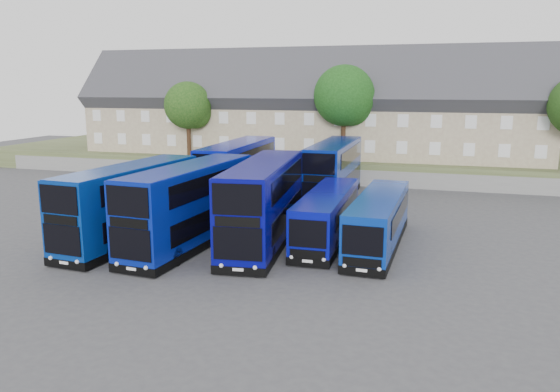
{
  "coord_description": "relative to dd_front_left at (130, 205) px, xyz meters",
  "views": [
    {
      "loc": [
        10.98,
        -26.37,
        9.24
      ],
      "look_at": [
        1.18,
        6.85,
        2.2
      ],
      "focal_mm": 35.0,
      "sensor_mm": 36.0,
      "label": 1
    }
  ],
  "objects": [
    {
      "name": "tree_west",
      "position": [
        -7.27,
        23.53,
        4.81
      ],
      "size": [
        4.8,
        4.8,
        7.65
      ],
      "color": "#382314",
      "rests_on": "earth_bank"
    },
    {
      "name": "dd_rear_left",
      "position": [
        2.15,
        12.47,
        0.1
      ],
      "size": [
        2.95,
        12.02,
        4.76
      ],
      "rotation": [
        0.0,
        0.0,
        0.02
      ],
      "color": "#08139F",
      "rests_on": "ground"
    },
    {
      "name": "earth_bank",
      "position": [
        6.59,
        32.43,
        -1.24
      ],
      "size": [
        80.0,
        20.0,
        2.0
      ],
      "primitive_type": "cube",
      "color": "#4B552F",
      "rests_on": "ground"
    },
    {
      "name": "dd_front_mid",
      "position": [
        3.77,
        0.31,
        0.07
      ],
      "size": [
        3.58,
        11.95,
        4.69
      ],
      "rotation": [
        0.0,
        0.0,
        -0.08
      ],
      "color": "#081C97",
      "rests_on": "ground"
    },
    {
      "name": "coach_east_a",
      "position": [
        11.24,
        3.49,
        -0.78
      ],
      "size": [
        2.5,
        10.94,
        2.98
      ],
      "rotation": [
        0.0,
        0.0,
        0.02
      ],
      "color": "#080DA1",
      "rests_on": "ground"
    },
    {
      "name": "dd_front_left",
      "position": [
        0.0,
        0.0,
        0.0
      ],
      "size": [
        3.56,
        11.62,
        4.55
      ],
      "rotation": [
        0.0,
        0.0,
        -0.08
      ],
      "color": "navy",
      "rests_on": "ground"
    },
    {
      "name": "retaining_wall",
      "position": [
        6.59,
        22.43,
        -1.49
      ],
      "size": [
        70.0,
        0.4,
        1.5
      ],
      "primitive_type": "cube",
      "color": "slate",
      "rests_on": "ground"
    },
    {
      "name": "terrace_row",
      "position": [
        3.59,
        28.43,
        4.36
      ],
      "size": [
        48.0,
        10.4,
        11.2
      ],
      "color": "tan",
      "rests_on": "earth_bank"
    },
    {
      "name": "ground",
      "position": [
        6.59,
        -1.57,
        -2.24
      ],
      "size": [
        120.0,
        120.0,
        0.0
      ],
      "primitive_type": "plane",
      "color": "#404044",
      "rests_on": "ground"
    },
    {
      "name": "coach_east_b",
      "position": [
        14.38,
        2.98,
        -0.75
      ],
      "size": [
        2.67,
        11.18,
        3.04
      ],
      "rotation": [
        0.0,
        0.0,
        -0.03
      ],
      "color": "#0830A1",
      "rests_on": "ground"
    },
    {
      "name": "tree_mid",
      "position": [
        8.73,
        24.03,
        5.83
      ],
      "size": [
        5.76,
        5.76,
        9.18
      ],
      "color": "#382314",
      "rests_on": "earth_bank"
    },
    {
      "name": "dd_front_right",
      "position": [
        7.78,
        1.86,
        0.14
      ],
      "size": [
        4.02,
        12.37,
        4.83
      ],
      "rotation": [
        0.0,
        0.0,
        0.1
      ],
      "color": "#06077E",
      "rests_on": "ground"
    },
    {
      "name": "dd_rear_right",
      "position": [
        9.36,
        15.3,
        0.08
      ],
      "size": [
        2.73,
        11.85,
        4.71
      ],
      "rotation": [
        0.0,
        0.0,
        0.0
      ],
      "color": "navy",
      "rests_on": "ground"
    }
  ]
}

